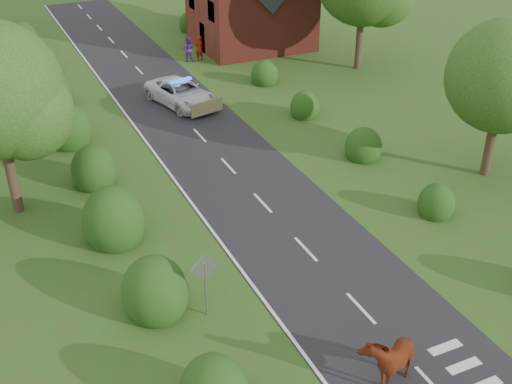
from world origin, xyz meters
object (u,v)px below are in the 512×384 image
pedestrian_purple (188,49)px  police_van (181,93)px  road_sign (205,276)px  cow (389,359)px  pedestrian_red (199,48)px

pedestrian_purple → police_van: bearing=91.4°
police_van → pedestrian_purple: bearing=52.9°
road_sign → cow: size_ratio=1.13×
cow → pedestrian_red: bearing=145.8°
road_sign → police_van: size_ratio=0.44×
pedestrian_red → police_van: bearing=48.5°
cow → pedestrian_purple: bearing=147.2°
pedestrian_red → pedestrian_purple: 0.81m
police_van → pedestrian_purple: 8.34m
cow → pedestrian_purple: 31.89m
road_sign → pedestrian_red: size_ratio=1.40×
police_van → pedestrian_red: 8.53m
cow → police_van: bearing=152.0°
cow → pedestrian_purple: (4.91, 31.51, 0.11)m
road_sign → cow: (3.89, -5.10, -0.86)m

